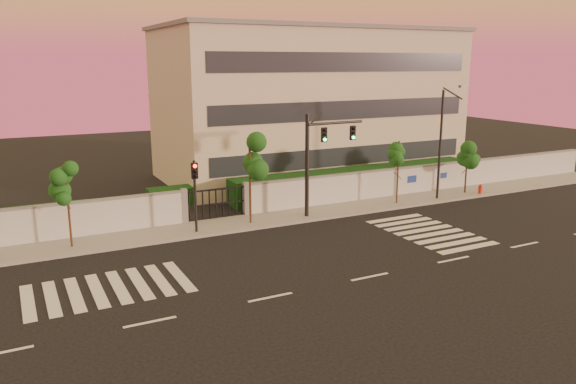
% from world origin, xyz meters
% --- Properties ---
extents(ground, '(120.00, 120.00, 0.00)m').
position_xyz_m(ground, '(0.00, 0.00, 0.00)').
color(ground, black).
rests_on(ground, ground).
extents(sidewalk, '(60.00, 3.00, 0.15)m').
position_xyz_m(sidewalk, '(0.00, 10.50, 0.07)').
color(sidewalk, gray).
rests_on(sidewalk, ground).
extents(perimeter_wall, '(60.00, 0.36, 2.20)m').
position_xyz_m(perimeter_wall, '(0.10, 12.00, 1.07)').
color(perimeter_wall, '#BABDC2').
rests_on(perimeter_wall, ground).
extents(hedge_row, '(41.00, 4.25, 1.80)m').
position_xyz_m(hedge_row, '(1.17, 14.74, 0.82)').
color(hedge_row, '#103712').
rests_on(hedge_row, ground).
extents(institutional_building, '(24.40, 12.40, 12.25)m').
position_xyz_m(institutional_building, '(9.00, 21.99, 6.16)').
color(institutional_building, beige).
rests_on(institutional_building, ground).
extents(road_markings, '(57.00, 7.62, 0.02)m').
position_xyz_m(road_markings, '(-1.58, 3.76, 0.01)').
color(road_markings, silver).
rests_on(road_markings, ground).
extents(street_tree_c, '(1.42, 1.13, 4.63)m').
position_xyz_m(street_tree_c, '(-11.57, 10.28, 3.41)').
color(street_tree_c, '#382314').
rests_on(street_tree_c, ground).
extents(street_tree_d, '(1.63, 1.30, 5.25)m').
position_xyz_m(street_tree_d, '(-1.50, 10.15, 3.87)').
color(street_tree_d, '#382314').
rests_on(street_tree_d, ground).
extents(street_tree_e, '(1.33, 1.06, 4.40)m').
position_xyz_m(street_tree_e, '(9.27, 10.03, 3.24)').
color(street_tree_e, '#382314').
rests_on(street_tree_e, ground).
extents(street_tree_f, '(1.49, 1.18, 4.14)m').
position_xyz_m(street_tree_f, '(15.67, 10.25, 3.05)').
color(street_tree_f, '#382314').
rests_on(street_tree_f, ground).
extents(traffic_signal_main, '(4.10, 0.44, 6.48)m').
position_xyz_m(traffic_signal_main, '(3.00, 9.88, 4.09)').
color(traffic_signal_main, black).
rests_on(traffic_signal_main, ground).
extents(traffic_signal_secondary, '(0.33, 0.33, 4.23)m').
position_xyz_m(traffic_signal_secondary, '(-4.98, 9.82, 2.68)').
color(traffic_signal_secondary, black).
rests_on(traffic_signal_secondary, ground).
extents(streetlight_east, '(0.48, 1.93, 8.04)m').
position_xyz_m(streetlight_east, '(12.60, 9.61, 4.35)').
color(streetlight_east, black).
rests_on(streetlight_east, ground).
extents(fire_hydrant, '(0.33, 0.31, 0.82)m').
position_xyz_m(fire_hydrant, '(16.43, 9.51, 0.41)').
color(fire_hydrant, red).
rests_on(fire_hydrant, ground).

